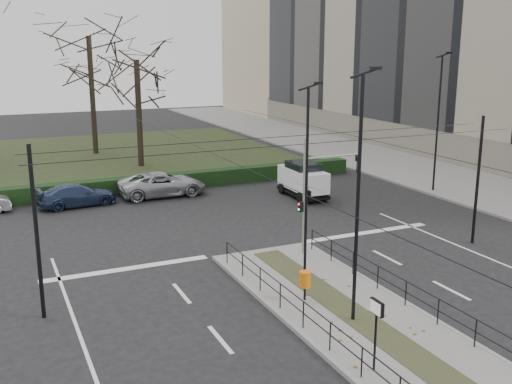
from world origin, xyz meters
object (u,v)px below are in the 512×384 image
white_van (303,179)px  info_panel (376,316)px  streetlamp_median_far (307,181)px  bare_tree_near (137,68)px  traffic_light (310,194)px  parked_car_fourth (162,184)px  parked_car_third (77,195)px  streetlamp_sidewalk (438,122)px  bare_tree_center (89,45)px  streetlamp_median_near (358,197)px  litter_bin (305,280)px

white_van → info_panel: bearing=-113.3°
streetlamp_median_far → bare_tree_near: bearing=90.8°
traffic_light → parked_car_fourth: size_ratio=0.86×
streetlamp_median_far → parked_car_third: (-6.57, 15.29, -3.36)m
info_panel → white_van: bearing=66.7°
streetlamp_sidewalk → parked_car_fourth: (-15.91, 6.23, -3.75)m
traffic_light → streetlamp_median_far: size_ratio=0.60×
streetlamp_sidewalk → bare_tree_center: (-17.03, 23.03, 4.68)m
streetlamp_median_near → parked_car_fourth: bearing=92.6°
litter_bin → info_panel: bearing=-96.5°
streetlamp_median_near → parked_car_third: (-6.09, 19.45, -3.70)m
info_panel → bare_tree_center: bare_tree_center is taller
bare_tree_center → parked_car_fourth: bearing=-86.2°
streetlamp_median_far → parked_car_fourth: 16.00m
streetlamp_sidewalk → white_van: 9.13m
traffic_light → info_panel: (-3.27, -9.52, -1.01)m
litter_bin → bare_tree_near: bare_tree_near is taller
traffic_light → litter_bin: 5.57m
parked_car_third → white_van: 13.43m
traffic_light → streetlamp_median_far: 3.09m
streetlamp_sidewalk → parked_car_third: (-21.10, 5.91, -3.85)m
streetlamp_median_near → streetlamp_sidewalk: (15.01, 13.54, 0.14)m
bare_tree_near → streetlamp_median_far: bearing=-89.2°
info_panel → streetlamp_median_far: bearing=76.2°
streetlamp_median_near → bare_tree_center: bearing=93.2°
white_van → bare_tree_near: 16.32m
info_panel → parked_car_fourth: bearing=89.1°
litter_bin → parked_car_third: parked_car_third is taller
streetlamp_median_far → litter_bin: bearing=-119.5°
litter_bin → parked_car_fourth: parked_car_fourth is taller
streetlamp_median_near → streetlamp_median_far: (0.48, 4.17, -0.34)m
streetlamp_median_far → white_van: size_ratio=1.92×
litter_bin → bare_tree_near: (0.84, 27.27, 6.57)m
streetlamp_median_far → parked_car_fourth: bearing=95.0°
white_van → parked_car_third: bearing=164.7°
bare_tree_near → streetlamp_median_near: bearing=-90.3°
info_panel → white_van: info_panel is taller
litter_bin → streetlamp_median_near: size_ratio=0.13×
parked_car_fourth → bare_tree_center: bearing=3.9°
white_van → bare_tree_center: bare_tree_center is taller
streetlamp_median_far → bare_tree_near: 25.43m
traffic_light → parked_car_third: size_ratio=1.03×
bare_tree_near → streetlamp_sidewalk: bearing=-46.8°
info_panel → bare_tree_center: bearing=91.1°
traffic_light → litter_bin: (-2.70, -4.49, -1.89)m
parked_car_fourth → white_van: 8.68m
litter_bin → white_van: size_ratio=0.27×
streetlamp_sidewalk → bare_tree_center: size_ratio=0.66×
parked_car_third → streetlamp_median_near: bearing=-169.0°
info_panel → streetlamp_median_near: size_ratio=0.25×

